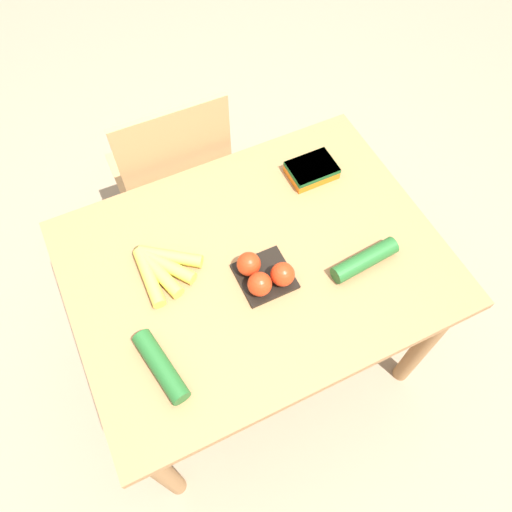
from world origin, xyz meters
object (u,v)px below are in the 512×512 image
chair (175,180)px  banana_bunch (160,267)px  cucumber_near (365,260)px  carrot_bag (312,169)px  cucumber_far (161,366)px  tomato_pack (264,274)px

chair → banana_bunch: bearing=69.3°
chair → cucumber_near: chair is taller
chair → cucumber_near: size_ratio=4.41×
carrot_bag → cucumber_far: (-0.67, -0.41, 0.00)m
banana_bunch → chair: bearing=68.7°
banana_bunch → tomato_pack: 0.30m
chair → tomato_pack: size_ratio=6.16×
carrot_bag → cucumber_near: (-0.03, -0.37, 0.00)m
tomato_pack → cucumber_far: (-0.35, -0.12, -0.01)m
chair → cucumber_far: 0.88m
tomato_pack → carrot_bag: 0.43m
tomato_pack → cucumber_near: size_ratio=0.72×
banana_bunch → carrot_bag: bearing=12.6°
cucumber_near → cucumber_far: same height
chair → cucumber_far: bearing=70.0°
tomato_pack → cucumber_near: (0.29, -0.08, -0.01)m
tomato_pack → carrot_bag: (0.31, 0.29, -0.01)m
chair → banana_bunch: 0.60m
chair → tomato_pack: chair is taller
banana_bunch → carrot_bag: 0.58m
chair → cucumber_far: chair is taller
cucumber_far → banana_bunch: bearing=70.5°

